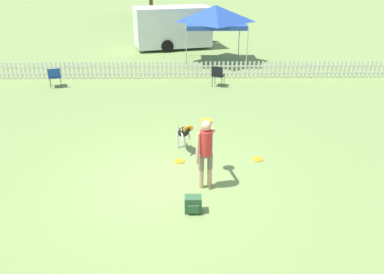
{
  "coord_description": "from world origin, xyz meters",
  "views": [
    {
      "loc": [
        0.46,
        -7.46,
        4.64
      ],
      "look_at": [
        0.6,
        0.73,
        0.77
      ],
      "focal_mm": 35.0,
      "sensor_mm": 36.0,
      "label": 1
    }
  ],
  "objects_px": {
    "equipment_trailer": "(172,27)",
    "folding_chair_center": "(218,74)",
    "canopy_tent_main": "(215,16)",
    "leaping_dog": "(184,132)",
    "handler_person": "(206,145)",
    "backpack_on_grass": "(193,204)",
    "folding_chair_blue_left": "(54,76)",
    "frisbee_near_dog": "(258,159)",
    "frisbee_near_handler": "(180,161)"
  },
  "relations": [
    {
      "from": "equipment_trailer",
      "to": "folding_chair_center",
      "type": "bearing_deg",
      "value": -88.64
    },
    {
      "from": "folding_chair_center",
      "to": "canopy_tent_main",
      "type": "xyz_separation_m",
      "value": [
        0.15,
        4.04,
        1.74
      ]
    },
    {
      "from": "leaping_dog",
      "to": "folding_chair_center",
      "type": "relative_size",
      "value": 1.28
    },
    {
      "from": "handler_person",
      "to": "equipment_trailer",
      "type": "height_order",
      "value": "equipment_trailer"
    },
    {
      "from": "backpack_on_grass",
      "to": "folding_chair_blue_left",
      "type": "bearing_deg",
      "value": 122.69
    },
    {
      "from": "backpack_on_grass",
      "to": "folding_chair_blue_left",
      "type": "distance_m",
      "value": 10.0
    },
    {
      "from": "frisbee_near_dog",
      "to": "canopy_tent_main",
      "type": "distance_m",
      "value": 10.5
    },
    {
      "from": "handler_person",
      "to": "folding_chair_center",
      "type": "bearing_deg",
      "value": 67.54
    },
    {
      "from": "folding_chair_blue_left",
      "to": "canopy_tent_main",
      "type": "relative_size",
      "value": 0.28
    },
    {
      "from": "handler_person",
      "to": "folding_chair_center",
      "type": "height_order",
      "value": "handler_person"
    },
    {
      "from": "backpack_on_grass",
      "to": "frisbee_near_handler",
      "type": "bearing_deg",
      "value": 98.29
    },
    {
      "from": "frisbee_near_dog",
      "to": "backpack_on_grass",
      "type": "height_order",
      "value": "backpack_on_grass"
    },
    {
      "from": "frisbee_near_handler",
      "to": "canopy_tent_main",
      "type": "relative_size",
      "value": 0.09
    },
    {
      "from": "frisbee_near_handler",
      "to": "folding_chair_center",
      "type": "relative_size",
      "value": 0.3
    },
    {
      "from": "equipment_trailer",
      "to": "canopy_tent_main",
      "type": "bearing_deg",
      "value": -71.07
    },
    {
      "from": "backpack_on_grass",
      "to": "leaping_dog",
      "type": "bearing_deg",
      "value": 94.14
    },
    {
      "from": "frisbee_near_dog",
      "to": "folding_chair_blue_left",
      "type": "bearing_deg",
      "value": 138.79
    },
    {
      "from": "frisbee_near_handler",
      "to": "canopy_tent_main",
      "type": "xyz_separation_m",
      "value": [
        1.61,
        10.33,
        2.24
      ]
    },
    {
      "from": "frisbee_near_handler",
      "to": "folding_chair_center",
      "type": "xyz_separation_m",
      "value": [
        1.46,
        6.29,
        0.5
      ]
    },
    {
      "from": "folding_chair_center",
      "to": "handler_person",
      "type": "bearing_deg",
      "value": 104.09
    },
    {
      "from": "leaping_dog",
      "to": "frisbee_near_handler",
      "type": "xyz_separation_m",
      "value": [
        -0.12,
        -0.53,
        -0.57
      ]
    },
    {
      "from": "folding_chair_center",
      "to": "leaping_dog",
      "type": "bearing_deg",
      "value": 97.59
    },
    {
      "from": "handler_person",
      "to": "backpack_on_grass",
      "type": "relative_size",
      "value": 4.6
    },
    {
      "from": "frisbee_near_handler",
      "to": "frisbee_near_dog",
      "type": "distance_m",
      "value": 2.02
    },
    {
      "from": "folding_chair_blue_left",
      "to": "canopy_tent_main",
      "type": "bearing_deg",
      "value": -168.17
    },
    {
      "from": "frisbee_near_handler",
      "to": "backpack_on_grass",
      "type": "bearing_deg",
      "value": -81.71
    },
    {
      "from": "canopy_tent_main",
      "to": "frisbee_near_dog",
      "type": "bearing_deg",
      "value": -87.69
    },
    {
      "from": "handler_person",
      "to": "folding_chair_center",
      "type": "distance_m",
      "value": 7.48
    },
    {
      "from": "frisbee_near_handler",
      "to": "folding_chair_blue_left",
      "type": "distance_m",
      "value": 8.11
    },
    {
      "from": "leaping_dog",
      "to": "folding_chair_blue_left",
      "type": "distance_m",
      "value": 7.78
    },
    {
      "from": "backpack_on_grass",
      "to": "canopy_tent_main",
      "type": "height_order",
      "value": "canopy_tent_main"
    },
    {
      "from": "folding_chair_blue_left",
      "to": "canopy_tent_main",
      "type": "height_order",
      "value": "canopy_tent_main"
    },
    {
      "from": "folding_chair_center",
      "to": "equipment_trailer",
      "type": "xyz_separation_m",
      "value": [
        -2.04,
        7.41,
        0.71
      ]
    },
    {
      "from": "backpack_on_grass",
      "to": "canopy_tent_main",
      "type": "bearing_deg",
      "value": 84.04
    },
    {
      "from": "frisbee_near_handler",
      "to": "folding_chair_blue_left",
      "type": "height_order",
      "value": "folding_chair_blue_left"
    },
    {
      "from": "backpack_on_grass",
      "to": "folding_chair_center",
      "type": "relative_size",
      "value": 0.41
    },
    {
      "from": "frisbee_near_handler",
      "to": "equipment_trailer",
      "type": "relative_size",
      "value": 0.05
    },
    {
      "from": "folding_chair_center",
      "to": "canopy_tent_main",
      "type": "distance_m",
      "value": 4.4
    },
    {
      "from": "leaping_dog",
      "to": "backpack_on_grass",
      "type": "relative_size",
      "value": 3.13
    },
    {
      "from": "backpack_on_grass",
      "to": "canopy_tent_main",
      "type": "relative_size",
      "value": 0.12
    },
    {
      "from": "canopy_tent_main",
      "to": "equipment_trailer",
      "type": "xyz_separation_m",
      "value": [
        -2.19,
        3.37,
        -1.03
      ]
    },
    {
      "from": "equipment_trailer",
      "to": "folding_chair_blue_left",
      "type": "bearing_deg",
      "value": -135.4
    },
    {
      "from": "folding_chair_blue_left",
      "to": "frisbee_near_handler",
      "type": "bearing_deg",
      "value": 109.75
    },
    {
      "from": "canopy_tent_main",
      "to": "folding_chair_center",
      "type": "bearing_deg",
      "value": -92.09
    },
    {
      "from": "handler_person",
      "to": "frisbee_near_dog",
      "type": "xyz_separation_m",
      "value": [
        1.42,
        1.2,
        -1.0
      ]
    },
    {
      "from": "canopy_tent_main",
      "to": "handler_person",
      "type": "bearing_deg",
      "value": -95.02
    },
    {
      "from": "frisbee_near_dog",
      "to": "folding_chair_blue_left",
      "type": "distance_m",
      "value": 9.46
    },
    {
      "from": "folding_chair_center",
      "to": "equipment_trailer",
      "type": "height_order",
      "value": "equipment_trailer"
    },
    {
      "from": "folding_chair_blue_left",
      "to": "equipment_trailer",
      "type": "xyz_separation_m",
      "value": [
        4.51,
        7.4,
        0.74
      ]
    },
    {
      "from": "frisbee_near_dog",
      "to": "canopy_tent_main",
      "type": "xyz_separation_m",
      "value": [
        -0.41,
        10.25,
        2.24
      ]
    }
  ]
}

